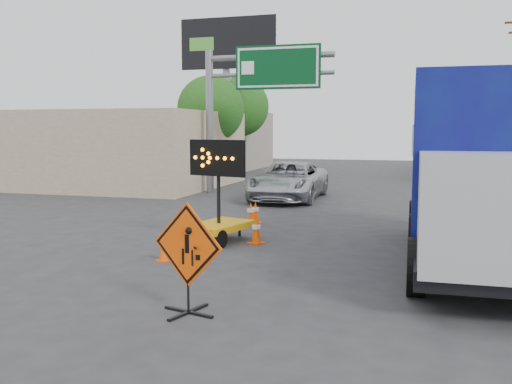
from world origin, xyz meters
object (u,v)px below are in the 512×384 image
at_px(pickup_truck, 289,181).
at_px(arrow_board, 219,219).
at_px(box_truck, 475,181).
at_px(construction_sign, 188,256).

bearing_deg(pickup_truck, arrow_board, -88.59).
relative_size(arrow_board, box_truck, 0.31).
distance_m(arrow_board, box_truck, 6.63).
height_order(construction_sign, arrow_board, arrow_board).
relative_size(construction_sign, box_truck, 0.21).
relative_size(pickup_truck, box_truck, 0.66).
xyz_separation_m(construction_sign, arrow_board, (-1.64, 5.86, -0.36)).
distance_m(arrow_board, pickup_truck, 9.83).
relative_size(construction_sign, pickup_truck, 0.32).
bearing_deg(pickup_truck, box_truck, -57.55).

